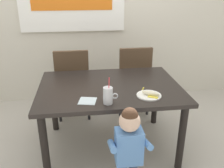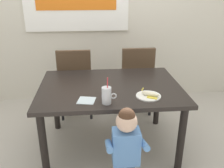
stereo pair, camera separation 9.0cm
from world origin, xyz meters
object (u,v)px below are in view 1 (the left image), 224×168
(dining_chair_left, at_px, (73,80))
(paper_napkin, at_px, (88,101))
(dining_table, at_px, (110,94))
(milk_cup, at_px, (108,96))
(peeled_banana, at_px, (151,93))
(dining_chair_right, at_px, (133,76))
(snack_plate, at_px, (149,95))
(toddler_standing, at_px, (129,143))

(dining_chair_left, relative_size, paper_napkin, 6.40)
(dining_table, relative_size, paper_napkin, 9.54)
(milk_cup, relative_size, peeled_banana, 1.49)
(dining_chair_right, distance_m, peeled_banana, 1.09)
(dining_table, relative_size, dining_chair_left, 1.49)
(peeled_banana, distance_m, paper_napkin, 0.58)
(paper_napkin, bearing_deg, snack_plate, 3.37)
(dining_table, height_order, paper_napkin, paper_napkin)
(snack_plate, bearing_deg, dining_chair_left, 125.75)
(dining_table, bearing_deg, milk_cup, -98.78)
(dining_chair_right, bearing_deg, milk_cup, 67.53)
(milk_cup, xyz_separation_m, peeled_banana, (0.41, 0.09, -0.04))
(dining_chair_right, height_order, toddler_standing, dining_chair_right)
(dining_table, relative_size, peeled_banana, 8.47)
(peeled_banana, relative_size, paper_napkin, 1.13)
(dining_table, bearing_deg, peeled_banana, -41.49)
(snack_plate, distance_m, paper_napkin, 0.57)
(dining_table, height_order, dining_chair_right, dining_chair_right)
(dining_chair_left, bearing_deg, milk_cup, 106.85)
(dining_chair_left, relative_size, dining_chair_right, 1.00)
(dining_chair_left, relative_size, snack_plate, 4.17)
(toddler_standing, xyz_separation_m, snack_plate, (0.26, 0.39, 0.22))
(toddler_standing, bearing_deg, dining_chair_left, 108.58)
(dining_chair_left, xyz_separation_m, peeled_banana, (0.74, -1.03, 0.23))
(dining_table, height_order, dining_chair_left, dining_chair_left)
(dining_chair_right, relative_size, peeled_banana, 5.68)
(toddler_standing, relative_size, peeled_banana, 4.96)
(dining_table, bearing_deg, dining_chair_right, 61.28)
(dining_chair_right, bearing_deg, paper_napkin, 58.90)
(dining_chair_right, height_order, peeled_banana, dining_chair_right)
(peeled_banana, bearing_deg, dining_chair_right, 86.34)
(dining_chair_right, relative_size, toddler_standing, 1.15)
(toddler_standing, bearing_deg, peeled_banana, 54.03)
(dining_chair_right, xyz_separation_m, snack_plate, (-0.08, -1.04, 0.21))
(dining_chair_right, xyz_separation_m, paper_napkin, (-0.65, -1.08, 0.20))
(milk_cup, xyz_separation_m, paper_napkin, (-0.18, 0.07, -0.06))
(toddler_standing, height_order, snack_plate, toddler_standing)
(dining_chair_left, height_order, toddler_standing, dining_chair_left)
(dining_table, bearing_deg, toddler_standing, -83.80)
(dining_table, distance_m, dining_chair_right, 0.87)
(dining_chair_right, xyz_separation_m, milk_cup, (-0.47, -1.15, 0.27))
(dining_table, height_order, peeled_banana, peeled_banana)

